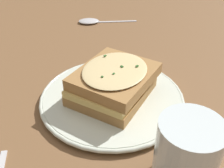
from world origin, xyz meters
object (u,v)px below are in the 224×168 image
sandwich (113,82)px  spoon (92,21)px  dinner_plate (112,97)px  water_glass (186,155)px

sandwich → spoon: sandwich is taller
dinner_plate → spoon: 0.38m
sandwich → water_glass: bearing=-143.7°
water_glass → sandwich: bearing=36.3°
water_glass → spoon: 0.57m
spoon → sandwich: bearing=-175.2°
dinner_plate → spoon: (0.36, 0.12, -0.00)m
dinner_plate → sandwich: (-0.00, -0.00, 0.03)m
sandwich → dinner_plate: bearing=89.2°
spoon → water_glass: bearing=-169.1°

